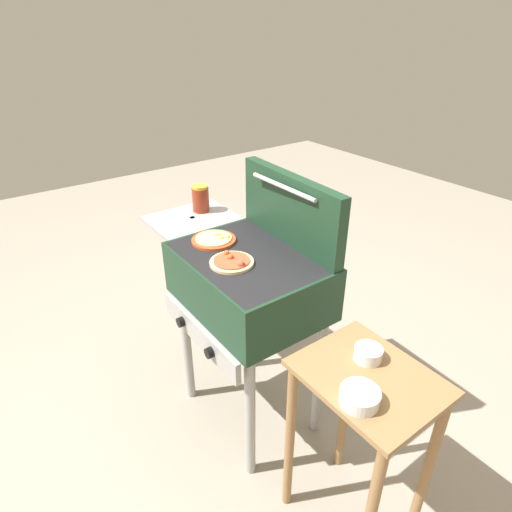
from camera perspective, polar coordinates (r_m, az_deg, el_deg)
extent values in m
plane|color=gray|center=(2.34, -0.77, -19.69)|extent=(8.00, 8.00, 0.00)
cube|color=#193823|center=(1.83, -0.92, -3.24)|extent=(0.64, 0.48, 0.24)
cube|color=black|center=(1.77, -0.95, -0.05)|extent=(0.61, 0.46, 0.01)
cube|color=#9C9C9C|center=(2.14, -8.41, 4.84)|extent=(0.32, 0.41, 0.02)
cube|color=#9C9C9C|center=(2.19, -8.20, 2.19)|extent=(0.02, 0.02, 0.24)
cube|color=#9C9C9C|center=(1.82, -7.48, -10.25)|extent=(0.58, 0.02, 0.10)
cylinder|color=black|center=(1.90, -9.92, -8.60)|extent=(0.04, 0.02, 0.04)
cylinder|color=black|center=(1.73, -6.19, -12.60)|extent=(0.04, 0.02, 0.04)
cylinder|color=#9C9C9C|center=(2.21, -9.11, -11.67)|extent=(0.04, 0.04, 0.66)
cylinder|color=#9C9C9C|center=(1.87, -0.79, -20.56)|extent=(0.04, 0.04, 0.66)
cylinder|color=#9C9C9C|center=(2.35, -0.85, -8.27)|extent=(0.04, 0.04, 0.66)
cylinder|color=#9C9C9C|center=(2.04, 8.27, -15.59)|extent=(0.04, 0.04, 0.66)
cube|color=#193823|center=(1.82, 4.58, 6.13)|extent=(0.63, 0.08, 0.30)
cylinder|color=#B7B7BC|center=(1.75, 3.58, 9.12)|extent=(0.38, 0.02, 0.02)
cylinder|color=beige|center=(1.71, -3.22, -0.85)|extent=(0.18, 0.18, 0.01)
cylinder|color=#D14C2D|center=(1.70, -3.23, -0.59)|extent=(0.14, 0.14, 0.01)
sphere|color=#C2482F|center=(1.66, -1.96, -1.06)|extent=(0.03, 0.03, 0.03)
sphere|color=#BD542C|center=(1.74, -3.89, 0.42)|extent=(0.02, 0.02, 0.02)
sphere|color=#A74D24|center=(1.75, -3.92, 0.44)|extent=(0.02, 0.02, 0.02)
sphere|color=#A05728|center=(1.71, -3.41, -0.14)|extent=(0.03, 0.03, 0.03)
cylinder|color=#C64723|center=(1.89, -5.61, 2.11)|extent=(0.19, 0.19, 0.01)
cylinder|color=#EDD17A|center=(1.88, -5.62, 2.36)|extent=(0.16, 0.16, 0.01)
sphere|color=#F2D980|center=(1.90, -5.38, 2.90)|extent=(0.02, 0.02, 0.02)
sphere|color=#D8E074|center=(1.87, -4.60, 2.45)|extent=(0.02, 0.02, 0.02)
sphere|color=#F2DB72|center=(1.88, -3.83, 2.58)|extent=(0.02, 0.02, 0.02)
sphere|color=#EFE583|center=(1.90, -5.02, 2.94)|extent=(0.02, 0.02, 0.02)
cylinder|color=maroon|center=(2.19, -7.32, 7.40)|extent=(0.08, 0.08, 0.12)
cylinder|color=gold|center=(2.16, -7.43, 9.06)|extent=(0.08, 0.08, 0.01)
cube|color=olive|center=(1.47, 14.68, -15.28)|extent=(0.44, 0.36, 0.02)
cylinder|color=olive|center=(1.76, 4.47, -23.08)|extent=(0.04, 0.04, 0.74)
cylinder|color=olive|center=(1.90, 11.79, -18.50)|extent=(0.04, 0.04, 0.74)
cylinder|color=olive|center=(1.78, 21.59, -25.03)|extent=(0.04, 0.04, 0.74)
cylinder|color=silver|center=(1.50, 14.59, -12.36)|extent=(0.09, 0.09, 0.04)
cylinder|color=beige|center=(1.51, 14.56, -12.56)|extent=(0.08, 0.08, 0.02)
cylinder|color=silver|center=(1.36, 13.54, -17.64)|extent=(0.12, 0.12, 0.04)
cylinder|color=#996B47|center=(1.36, 13.50, -17.83)|extent=(0.10, 0.10, 0.02)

